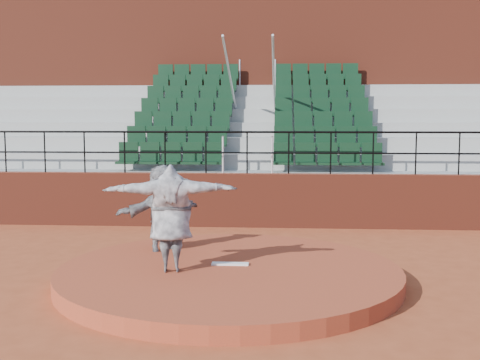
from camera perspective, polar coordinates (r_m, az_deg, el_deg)
name	(u,v)px	position (r m, az deg, el deg)	size (l,w,h in m)	color
ground	(229,282)	(9.83, -1.01, -9.66)	(90.00, 90.00, 0.00)	#9C4423
pitchers_mound	(229,275)	(9.80, -1.01, -8.95)	(5.50, 5.50, 0.25)	#9E3E23
pitching_rubber	(230,264)	(9.91, -0.94, -7.95)	(0.60, 0.15, 0.03)	white
boundary_wall	(247,200)	(14.59, 0.67, -1.92)	(24.00, 0.30, 1.30)	maroon
wall_railing	(247,143)	(14.47, 0.68, 3.50)	(24.04, 0.05, 1.03)	black
seating_deck	(254,158)	(18.14, 1.33, 2.10)	(24.00, 5.97, 4.63)	#9B9B96
press_box_facade	(259,93)	(22.07, 1.82, 8.28)	(24.00, 3.00, 7.10)	maroon
pitcher	(171,218)	(9.41, -6.57, -3.61)	(2.06, 0.56, 1.68)	black
fielder	(162,214)	(11.00, -7.37, -3.22)	(1.68, 0.53, 1.81)	black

